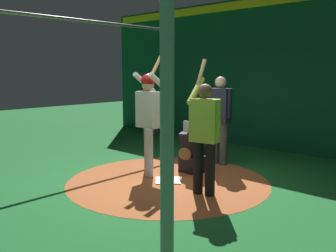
% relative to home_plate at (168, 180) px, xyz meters
% --- Properties ---
extents(ground_plane, '(26.76, 26.76, 0.00)m').
position_rel_home_plate_xyz_m(ground_plane, '(0.00, 0.00, -0.01)').
color(ground_plane, '#1E6B2D').
extents(dirt_circle, '(3.42, 3.42, 0.01)m').
position_rel_home_plate_xyz_m(dirt_circle, '(0.00, 0.00, -0.01)').
color(dirt_circle, '#B76033').
rests_on(dirt_circle, ground).
extents(home_plate, '(0.59, 0.59, 0.01)m').
position_rel_home_plate_xyz_m(home_plate, '(0.00, 0.00, 0.00)').
color(home_plate, white).
rests_on(home_plate, dirt_circle).
extents(batter, '(0.68, 0.49, 2.15)m').
position_rel_home_plate_xyz_m(batter, '(-0.10, -0.57, 1.10)').
color(batter, '#BCBCC0').
rests_on(batter, ground).
extents(catcher, '(0.58, 0.40, 0.98)m').
position_rel_home_plate_xyz_m(catcher, '(-0.71, -0.06, 0.37)').
color(catcher, black).
rests_on(catcher, ground).
extents(umpire, '(0.22, 0.49, 1.75)m').
position_rel_home_plate_xyz_m(umpire, '(-1.57, -0.06, 0.97)').
color(umpire, '#4C4C51').
rests_on(umpire, ground).
extents(visitor, '(0.55, 0.55, 2.05)m').
position_rel_home_plate_xyz_m(visitor, '(0.12, 0.86, 0.96)').
color(visitor, black).
rests_on(visitor, ground).
extents(back_wall, '(0.23, 10.76, 3.58)m').
position_rel_home_plate_xyz_m(back_wall, '(-3.62, 0.00, 1.79)').
color(back_wall, '#0F472D').
rests_on(back_wall, ground).
extents(cage_frame, '(6.06, 5.67, 2.96)m').
position_rel_home_plate_xyz_m(cage_frame, '(0.00, 0.00, 2.10)').
color(cage_frame, gray).
rests_on(cage_frame, ground).
extents(bat_rack, '(0.82, 0.18, 1.05)m').
position_rel_home_plate_xyz_m(bat_rack, '(-3.38, -3.78, 0.48)').
color(bat_rack, olive).
rests_on(bat_rack, ground).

